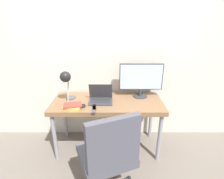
{
  "coord_description": "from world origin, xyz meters",
  "views": [
    {
      "loc": [
        0.06,
        -1.82,
        1.76
      ],
      "look_at": [
        0.07,
        0.29,
        0.94
      ],
      "focal_mm": 28.0,
      "sensor_mm": 36.0,
      "label": 1
    }
  ],
  "objects_px": {
    "monitor": "(141,79)",
    "game_controller": "(80,106)",
    "desk_lamp": "(66,79)",
    "office_chair": "(108,153)",
    "book_stack": "(72,106)",
    "laptop": "(100,98)"
  },
  "relations": [
    {
      "from": "monitor",
      "to": "game_controller",
      "type": "height_order",
      "value": "monitor"
    },
    {
      "from": "monitor",
      "to": "desk_lamp",
      "type": "height_order",
      "value": "monitor"
    },
    {
      "from": "office_chair",
      "to": "book_stack",
      "type": "relative_size",
      "value": 4.19
    },
    {
      "from": "game_controller",
      "to": "book_stack",
      "type": "bearing_deg",
      "value": -158.66
    },
    {
      "from": "monitor",
      "to": "desk_lamp",
      "type": "xyz_separation_m",
      "value": [
        -0.98,
        -0.21,
        0.06
      ]
    },
    {
      "from": "desk_lamp",
      "to": "office_chair",
      "type": "relative_size",
      "value": 0.43
    },
    {
      "from": "monitor",
      "to": "game_controller",
      "type": "bearing_deg",
      "value": -157.24
    },
    {
      "from": "book_stack",
      "to": "office_chair",
      "type": "bearing_deg",
      "value": -51.69
    },
    {
      "from": "laptop",
      "to": "monitor",
      "type": "xyz_separation_m",
      "value": [
        0.55,
        0.17,
        0.22
      ]
    },
    {
      "from": "laptop",
      "to": "book_stack",
      "type": "relative_size",
      "value": 1.28
    },
    {
      "from": "office_chair",
      "to": "game_controller",
      "type": "bearing_deg",
      "value": 121.45
    },
    {
      "from": "monitor",
      "to": "book_stack",
      "type": "distance_m",
      "value": 0.99
    },
    {
      "from": "desk_lamp",
      "to": "office_chair",
      "type": "height_order",
      "value": "desk_lamp"
    },
    {
      "from": "book_stack",
      "to": "laptop",
      "type": "bearing_deg",
      "value": 30.99
    },
    {
      "from": "desk_lamp",
      "to": "game_controller",
      "type": "xyz_separation_m",
      "value": [
        0.18,
        -0.13,
        -0.3
      ]
    },
    {
      "from": "desk_lamp",
      "to": "game_controller",
      "type": "distance_m",
      "value": 0.37
    },
    {
      "from": "book_stack",
      "to": "game_controller",
      "type": "distance_m",
      "value": 0.09
    },
    {
      "from": "desk_lamp",
      "to": "book_stack",
      "type": "bearing_deg",
      "value": -59.53
    },
    {
      "from": "laptop",
      "to": "desk_lamp",
      "type": "distance_m",
      "value": 0.51
    },
    {
      "from": "office_chair",
      "to": "game_controller",
      "type": "xyz_separation_m",
      "value": [
        -0.37,
        0.61,
        0.21
      ]
    },
    {
      "from": "game_controller",
      "to": "office_chair",
      "type": "bearing_deg",
      "value": -58.55
    },
    {
      "from": "desk_lamp",
      "to": "book_stack",
      "type": "distance_m",
      "value": 0.35
    }
  ]
}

